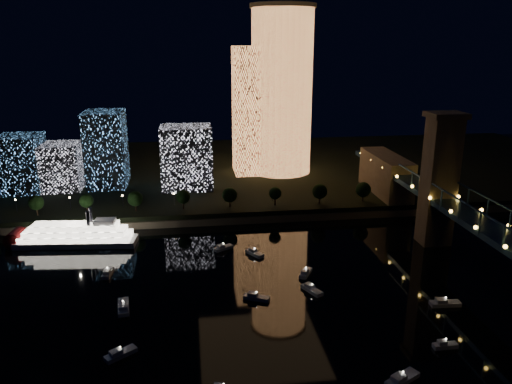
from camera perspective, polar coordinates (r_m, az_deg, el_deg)
ground at (r=141.51m, az=4.30°, el=-14.91°), size 520.00×520.00×0.00m
far_bank at (r=287.75m, az=-2.21°, el=2.46°), size 420.00×160.00×5.00m
seawall at (r=213.94m, az=-0.18°, el=-3.01°), size 420.00×6.00×3.00m
tower_cylindrical at (r=269.13m, az=2.96°, el=11.44°), size 34.00×34.00×87.20m
tower_rectangular at (r=268.77m, az=-0.32°, el=9.23°), size 20.98×20.98×66.75m
midrise_blocks at (r=253.56m, az=-17.03°, el=3.79°), size 99.82×31.72×36.81m
riverboat at (r=202.18m, az=-20.43°, el=-4.68°), size 48.89×14.64×14.51m
motorboats at (r=149.61m, az=0.72°, el=-12.60°), size 107.28×86.73×2.78m
esplanade_trees at (r=215.14m, az=-7.78°, el=-0.53°), size 166.69×6.83×8.92m
street_lamps at (r=221.43m, az=-9.35°, el=-0.49°), size 132.70×0.70×5.65m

